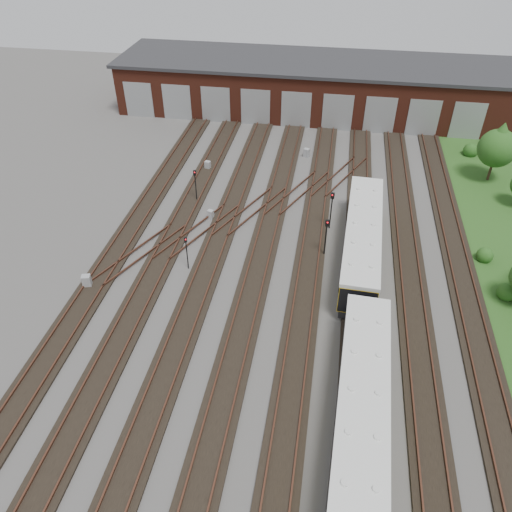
# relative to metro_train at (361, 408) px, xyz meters

# --- Properties ---
(ground) EXTENTS (120.00, 120.00, 0.00)m
(ground) POSITION_rel_metro_train_xyz_m (-6.00, 7.44, -1.93)
(ground) COLOR #484543
(ground) RESTS_ON ground
(track_network) EXTENTS (30.40, 70.00, 0.33)m
(track_network) POSITION_rel_metro_train_xyz_m (-6.17, 8.03, -1.82)
(track_network) COLOR black
(track_network) RESTS_ON ground
(maintenance_shed) EXTENTS (51.00, 12.50, 6.35)m
(maintenance_shed) POSITION_rel_metro_train_xyz_m (-6.01, 47.41, 1.27)
(maintenance_shed) COLOR #582216
(maintenance_shed) RESTS_ON ground
(metro_train) EXTENTS (3.33, 47.23, 3.13)m
(metro_train) POSITION_rel_metro_train_xyz_m (0.00, 0.00, 0.00)
(metro_train) COLOR black
(metro_train) RESTS_ON ground
(signal_mast_0) EXTENTS (0.26, 0.25, 3.05)m
(signal_mast_0) POSITION_rel_metro_train_xyz_m (-13.52, 12.45, 0.01)
(signal_mast_0) COLOR black
(signal_mast_0) RESTS_ON ground
(signal_mast_1) EXTENTS (0.30, 0.28, 3.28)m
(signal_mast_1) POSITION_rel_metro_train_xyz_m (-15.53, 22.56, 0.17)
(signal_mast_1) COLOR black
(signal_mast_1) RESTS_ON ground
(signal_mast_2) EXTENTS (0.32, 0.31, 3.64)m
(signal_mast_2) POSITION_rel_metro_train_xyz_m (-2.65, 20.05, 0.39)
(signal_mast_2) COLOR black
(signal_mast_2) RESTS_ON ground
(signal_mast_3) EXTENTS (0.32, 0.30, 3.54)m
(signal_mast_3) POSITION_rel_metro_train_xyz_m (-2.88, 15.97, 0.33)
(signal_mast_3) COLOR black
(signal_mast_3) RESTS_ON ground
(relay_cabinet_0) EXTENTS (0.77, 0.69, 1.07)m
(relay_cabinet_0) POSITION_rel_metro_train_xyz_m (-20.52, 9.00, -1.39)
(relay_cabinet_0) COLOR #9A9C9F
(relay_cabinet_0) RESTS_ON ground
(relay_cabinet_1) EXTENTS (0.65, 0.58, 0.93)m
(relay_cabinet_1) POSITION_rel_metro_train_xyz_m (-16.02, 28.94, -1.47)
(relay_cabinet_1) COLOR #9A9C9F
(relay_cabinet_1) RESTS_ON ground
(relay_cabinet_2) EXTENTS (0.61, 0.55, 0.85)m
(relay_cabinet_2) POSITION_rel_metro_train_xyz_m (-13.47, 19.79, -1.50)
(relay_cabinet_2) COLOR #9A9C9F
(relay_cabinet_2) RESTS_ON ground
(relay_cabinet_3) EXTENTS (0.72, 0.67, 0.95)m
(relay_cabinet_3) POSITION_rel_metro_train_xyz_m (-5.92, 33.64, -1.46)
(relay_cabinet_3) COLOR #9A9C9F
(relay_cabinet_3) RESTS_ON ground
(relay_cabinet_4) EXTENTS (0.62, 0.52, 1.00)m
(relay_cabinet_4) POSITION_rel_metro_train_xyz_m (0.94, 22.18, -1.43)
(relay_cabinet_4) COLOR #9A9C9F
(relay_cabinet_4) RESTS_ON ground
(tree_0) EXTENTS (3.77, 3.77, 6.25)m
(tree_0) POSITION_rel_metro_train_xyz_m (12.98, 31.53, 2.09)
(tree_0) COLOR #322216
(tree_0) RESTS_ON ground
(bush_0) EXTENTS (1.43, 1.43, 1.43)m
(bush_0) POSITION_rel_metro_train_xyz_m (10.84, 13.11, -1.22)
(bush_0) COLOR #1C4614
(bush_0) RESTS_ON ground
(bush_1) EXTENTS (1.34, 1.34, 1.34)m
(bush_1) POSITION_rel_metro_train_xyz_m (10.09, 17.56, -1.26)
(bush_1) COLOR #1C4614
(bush_1) RESTS_ON ground
(bush_2) EXTENTS (1.64, 1.64, 1.64)m
(bush_2) POSITION_rel_metro_train_xyz_m (12.09, 37.07, -1.11)
(bush_2) COLOR #1C4614
(bush_2) RESTS_ON ground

